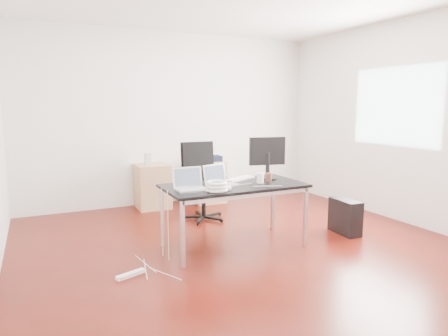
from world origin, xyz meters
name	(u,v)px	position (x,y,z in m)	size (l,w,h in m)	color
room_shell	(248,125)	(0.04, 0.00, 1.40)	(5.00, 5.00, 5.00)	#3D0C07
desk	(234,189)	(-0.09, 0.10, 0.68)	(1.60, 0.80, 0.73)	black
office_chair	(201,177)	(0.02, 1.35, 0.61)	(0.50, 0.52, 1.08)	black
filing_cabinet_left	(153,186)	(-0.46, 2.23, 0.35)	(0.50, 0.50, 0.70)	#A67C53
filing_cabinet_right	(208,181)	(0.49, 2.23, 0.35)	(0.50, 0.50, 0.70)	#A67C53
pc_tower	(345,216)	(1.41, -0.09, 0.22)	(0.20, 0.45, 0.44)	black
wastebasket	(192,196)	(0.19, 2.18, 0.14)	(0.24, 0.24, 0.28)	black
power_strip	(131,274)	(-1.36, -0.23, 0.02)	(0.30, 0.06, 0.04)	white
laptop_left	(190,184)	(-0.64, 0.05, 0.79)	(0.33, 0.26, 0.23)	silver
laptop_right	(220,180)	(-0.26, 0.12, 0.79)	(0.39, 0.35, 0.23)	silver
monitor	(267,156)	(0.45, 0.26, 1.01)	(0.45, 0.26, 0.51)	black
keyboard	(239,179)	(0.11, 0.34, 0.74)	(0.44, 0.14, 0.02)	white
cup_white	(260,178)	(0.22, 0.04, 0.79)	(0.08, 0.08, 0.12)	white
cup_brown	(268,177)	(0.36, 0.09, 0.78)	(0.08, 0.08, 0.10)	#562B1D
cable_coil	(217,186)	(-0.42, -0.15, 0.78)	(0.24, 0.24, 0.11)	white
power_adapter	(228,188)	(-0.27, -0.12, 0.74)	(0.07, 0.07, 0.03)	white
speaker	(148,159)	(-0.53, 2.21, 0.79)	(0.09, 0.08, 0.18)	#9E9E9E
navy_garment	(212,158)	(0.54, 2.17, 0.74)	(0.30, 0.24, 0.09)	black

